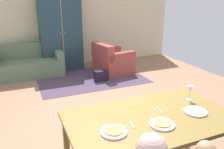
{
  "coord_description": "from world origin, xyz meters",
  "views": [
    {
      "loc": [
        -1.32,
        -3.2,
        1.94
      ],
      "look_at": [
        -0.04,
        -0.2,
        0.85
      ],
      "focal_mm": 36.89,
      "sensor_mm": 36.0,
      "label": 1
    }
  ],
  "objects_px": {
    "dining_table": "(152,122)",
    "plate_near_child": "(162,124)",
    "armoire": "(61,32)",
    "handbag": "(101,76)",
    "wine_glass": "(190,90)",
    "plate_near_woman": "(195,112)",
    "armchair": "(112,61)",
    "plate_near_man": "(114,132)",
    "couch": "(28,64)"
  },
  "relations": [
    {
      "from": "wine_glass",
      "to": "armchair",
      "type": "bearing_deg",
      "value": 82.36
    },
    {
      "from": "wine_glass",
      "to": "armoire",
      "type": "xyz_separation_m",
      "value": [
        -0.67,
        4.44,
        0.16
      ]
    },
    {
      "from": "plate_near_child",
      "to": "couch",
      "type": "bearing_deg",
      "value": 102.1
    },
    {
      "from": "plate_near_man",
      "to": "handbag",
      "type": "height_order",
      "value": "plate_near_man"
    },
    {
      "from": "couch",
      "to": "plate_near_child",
      "type": "bearing_deg",
      "value": -77.9
    },
    {
      "from": "plate_near_child",
      "to": "armchair",
      "type": "distance_m",
      "value": 4.04
    },
    {
      "from": "dining_table",
      "to": "armoire",
      "type": "xyz_separation_m",
      "value": [
        -0.03,
        4.62,
        0.36
      ]
    },
    {
      "from": "armoire",
      "to": "handbag",
      "type": "xyz_separation_m",
      "value": [
        0.64,
        -1.44,
        -0.92
      ]
    },
    {
      "from": "wine_glass",
      "to": "armchair",
      "type": "height_order",
      "value": "wine_glass"
    },
    {
      "from": "armoire",
      "to": "handbag",
      "type": "distance_m",
      "value": 1.82
    },
    {
      "from": "wine_glass",
      "to": "couch",
      "type": "bearing_deg",
      "value": 111.1
    },
    {
      "from": "plate_near_woman",
      "to": "armchair",
      "type": "xyz_separation_m",
      "value": [
        0.62,
        3.78,
        -0.45
      ]
    },
    {
      "from": "dining_table",
      "to": "plate_near_child",
      "type": "height_order",
      "value": "plate_near_child"
    },
    {
      "from": "plate_near_man",
      "to": "plate_near_woman",
      "type": "height_order",
      "value": "same"
    },
    {
      "from": "plate_near_child",
      "to": "plate_near_woman",
      "type": "height_order",
      "value": "same"
    },
    {
      "from": "wine_glass",
      "to": "armchair",
      "type": "distance_m",
      "value": 3.57
    },
    {
      "from": "plate_near_man",
      "to": "armchair",
      "type": "bearing_deg",
      "value": 67.24
    },
    {
      "from": "plate_near_woman",
      "to": "wine_glass",
      "type": "height_order",
      "value": "wine_glass"
    },
    {
      "from": "armoire",
      "to": "armchair",
      "type": "bearing_deg",
      "value": -39.8
    },
    {
      "from": "wine_glass",
      "to": "armchair",
      "type": "xyz_separation_m",
      "value": [
        0.47,
        3.5,
        -0.57
      ]
    },
    {
      "from": "wine_glass",
      "to": "couch",
      "type": "xyz_separation_m",
      "value": [
        -1.61,
        4.16,
        -0.59
      ]
    },
    {
      "from": "armchair",
      "to": "handbag",
      "type": "relative_size",
      "value": 3.1
    },
    {
      "from": "dining_table",
      "to": "armchair",
      "type": "distance_m",
      "value": 3.86
    },
    {
      "from": "plate_near_child",
      "to": "armoire",
      "type": "distance_m",
      "value": 4.81
    },
    {
      "from": "plate_near_man",
      "to": "armoire",
      "type": "distance_m",
      "value": 4.77
    },
    {
      "from": "plate_near_woman",
      "to": "armchair",
      "type": "height_order",
      "value": "armchair"
    },
    {
      "from": "plate_near_man",
      "to": "couch",
      "type": "relative_size",
      "value": 0.15
    },
    {
      "from": "armchair",
      "to": "dining_table",
      "type": "bearing_deg",
      "value": -106.75
    },
    {
      "from": "handbag",
      "to": "wine_glass",
      "type": "bearing_deg",
      "value": -89.47
    },
    {
      "from": "dining_table",
      "to": "wine_glass",
      "type": "bearing_deg",
      "value": 15.77
    },
    {
      "from": "plate_near_man",
      "to": "plate_near_child",
      "type": "bearing_deg",
      "value": -7.03
    },
    {
      "from": "plate_near_man",
      "to": "handbag",
      "type": "distance_m",
      "value": 3.54
    },
    {
      "from": "dining_table",
      "to": "wine_glass",
      "type": "distance_m",
      "value": 0.69
    },
    {
      "from": "plate_near_woman",
      "to": "dining_table",
      "type": "bearing_deg",
      "value": 168.39
    },
    {
      "from": "plate_near_woman",
      "to": "couch",
      "type": "xyz_separation_m",
      "value": [
        -1.46,
        4.44,
        -0.47
      ]
    },
    {
      "from": "armchair",
      "to": "handbag",
      "type": "height_order",
      "value": "armchair"
    },
    {
      "from": "plate_near_man",
      "to": "plate_near_child",
      "type": "height_order",
      "value": "same"
    },
    {
      "from": "plate_near_child",
      "to": "wine_glass",
      "type": "distance_m",
      "value": 0.74
    },
    {
      "from": "couch",
      "to": "handbag",
      "type": "height_order",
      "value": "couch"
    },
    {
      "from": "plate_near_woman",
      "to": "armchair",
      "type": "relative_size",
      "value": 0.25
    },
    {
      "from": "couch",
      "to": "dining_table",
      "type": "bearing_deg",
      "value": -77.42
    },
    {
      "from": "plate_near_man",
      "to": "handbag",
      "type": "bearing_deg",
      "value": 71.65
    },
    {
      "from": "plate_near_child",
      "to": "handbag",
      "type": "relative_size",
      "value": 0.78
    },
    {
      "from": "couch",
      "to": "armchair",
      "type": "distance_m",
      "value": 2.18
    },
    {
      "from": "plate_near_woman",
      "to": "armchair",
      "type": "bearing_deg",
      "value": 80.68
    },
    {
      "from": "armchair",
      "to": "armoire",
      "type": "bearing_deg",
      "value": 140.2
    },
    {
      "from": "armchair",
      "to": "handbag",
      "type": "distance_m",
      "value": 0.72
    },
    {
      "from": "wine_glass",
      "to": "armoire",
      "type": "height_order",
      "value": "armoire"
    },
    {
      "from": "plate_near_child",
      "to": "couch",
      "type": "height_order",
      "value": "couch"
    },
    {
      "from": "couch",
      "to": "handbag",
      "type": "distance_m",
      "value": 1.97
    }
  ]
}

